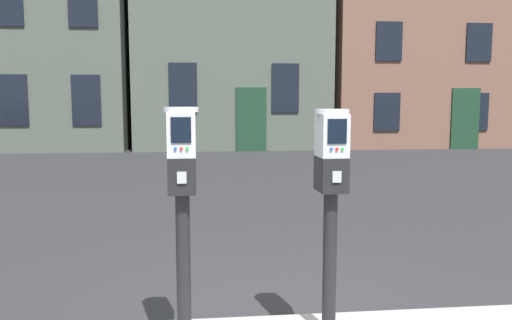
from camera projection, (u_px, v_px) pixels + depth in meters
parking_meter_near_kerb at (182, 182)px, 3.17m from camera, size 0.22×0.25×1.49m
parking_meter_twin_adjacent at (331, 181)px, 3.28m from camera, size 0.22×0.25×1.48m
townhouse_green_painted at (404, 22)px, 19.85m from camera, size 6.34×5.57×9.39m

